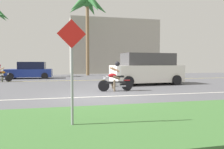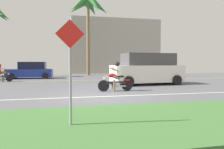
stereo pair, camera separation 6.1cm
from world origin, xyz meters
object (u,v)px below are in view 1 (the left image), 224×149
object	(u,v)px
parked_car_1	(30,71)
suv_nearby	(147,69)
motorcyclist	(116,79)
palm_tree_0	(88,8)
motorcyclist_distant	(0,74)
street_sign	(72,62)

from	to	relation	value
parked_car_1	suv_nearby	bearing A→B (deg)	-41.95
motorcyclist	palm_tree_0	xyz separation A→B (m)	(0.26, 14.24, 7.02)
palm_tree_0	motorcyclist_distant	distance (m)	12.49
palm_tree_0	street_sign	xyz separation A→B (m)	(-2.70, -20.01, -6.21)
suv_nearby	palm_tree_0	xyz separation A→B (m)	(-2.61, 11.37, 6.66)
motorcyclist	street_sign	xyz separation A→B (m)	(-2.44, -5.77, 0.81)
suv_nearby	parked_car_1	size ratio (longest dim) A/B	1.22
suv_nearby	palm_tree_0	size ratio (longest dim) A/B	0.53
parked_car_1	motorcyclist	bearing A→B (deg)	-62.04
suv_nearby	street_sign	bearing A→B (deg)	-121.56
motorcyclist	parked_car_1	distance (m)	11.79
parked_car_1	street_sign	bearing A→B (deg)	-79.19
motorcyclist	parked_car_1	xyz separation A→B (m)	(-5.53, 10.41, 0.08)
suv_nearby	motorcyclist_distant	world-z (taller)	suv_nearby
motorcyclist	palm_tree_0	distance (m)	15.88
suv_nearby	street_sign	world-z (taller)	street_sign
parked_car_1	motorcyclist_distant	world-z (taller)	parked_car_1
parked_car_1	motorcyclist_distant	distance (m)	3.65
motorcyclist	street_sign	distance (m)	6.31
suv_nearby	parked_car_1	bearing A→B (deg)	138.05
palm_tree_0	motorcyclist	bearing A→B (deg)	-91.04
motorcyclist_distant	parked_car_1	bearing A→B (deg)	62.33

